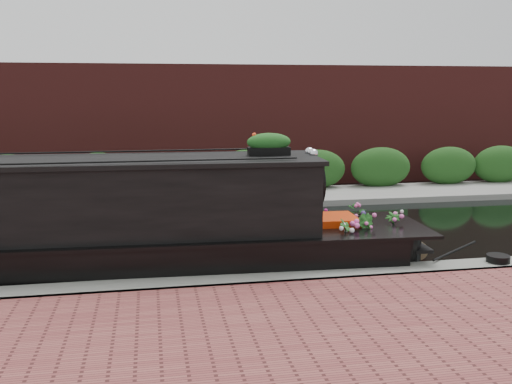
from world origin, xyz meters
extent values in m
plane|color=black|center=(0.00, 0.00, 0.00)|extent=(80.00, 80.00, 0.00)
cube|color=slate|center=(0.00, -3.30, 0.00)|extent=(40.00, 0.60, 0.50)
cube|color=gray|center=(0.00, 4.20, 0.00)|extent=(40.00, 2.40, 0.34)
cube|color=#1D4818|center=(0.00, 5.10, 0.00)|extent=(40.00, 1.10, 2.80)
cube|color=#571F1D|center=(0.00, 7.20, 0.00)|extent=(40.00, 1.00, 8.00)
cube|color=black|center=(-2.11, -2.01, 1.34)|extent=(8.71, 2.01, 1.27)
cube|color=black|center=(-2.11, -2.01, 2.01)|extent=(8.85, 2.15, 0.08)
cube|color=red|center=(2.24, -2.01, 1.34)|extent=(0.13, 1.65, 1.27)
cube|color=black|center=(0.99, -2.85, 1.41)|extent=(0.85, 0.06, 0.52)
cube|color=red|center=(2.73, -2.01, 0.66)|extent=(0.79, 0.88, 0.47)
sphere|color=silver|center=(2.25, -2.15, 2.08)|extent=(0.17, 0.17, 0.17)
sphere|color=silver|center=(2.25, -1.88, 2.08)|extent=(0.17, 0.17, 0.17)
cube|color=black|center=(1.47, -2.01, 2.12)|extent=(0.75, 0.28, 0.14)
ellipsoid|color=#F7471B|center=(1.47, -2.01, 2.30)|extent=(0.81, 0.28, 0.23)
imported|color=#225C20|center=(2.69, -2.68, 0.71)|extent=(0.35, 0.36, 0.57)
imported|color=#225C20|center=(3.15, -2.54, 0.72)|extent=(0.42, 0.41, 0.59)
imported|color=#225C20|center=(3.41, -1.54, 0.70)|extent=(0.65, 0.62, 0.56)
imported|color=#225C20|center=(3.78, -2.19, 0.69)|extent=(0.42, 0.42, 0.54)
imported|color=#225C20|center=(2.64, -1.39, 0.71)|extent=(0.24, 0.32, 0.58)
cylinder|color=#806243|center=(4.36, -2.01, 0.17)|extent=(0.35, 0.34, 0.35)
cylinder|color=black|center=(5.27, -3.27, 0.31)|extent=(0.39, 0.39, 0.12)
camera|label=1|loc=(-0.60, -11.84, 3.19)|focal=40.00mm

